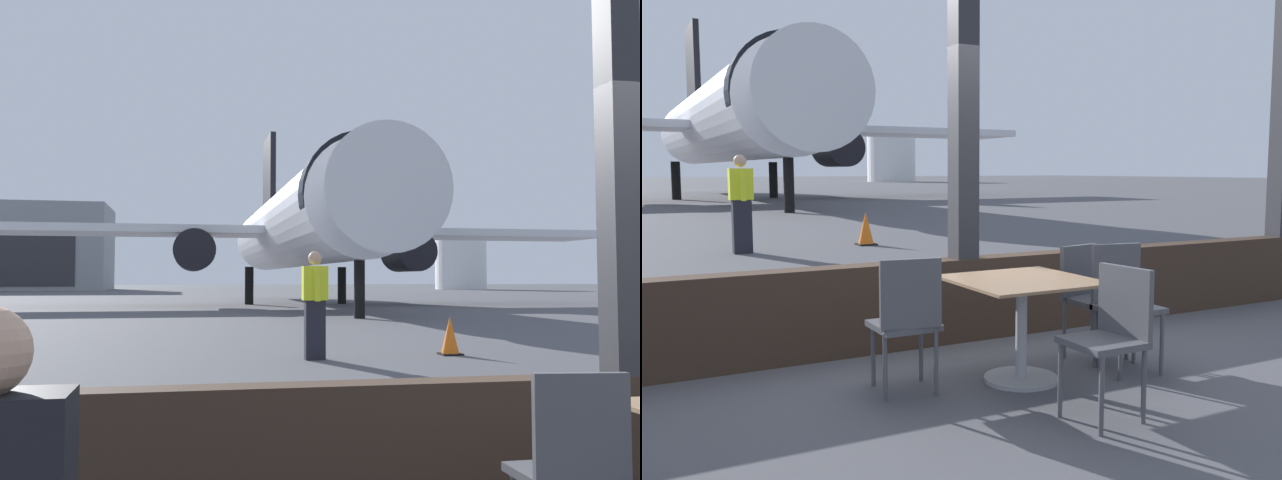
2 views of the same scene
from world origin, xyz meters
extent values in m
plane|color=#4C4C51|center=(0.00, 40.00, 0.00)|extent=(220.00, 220.00, 0.00)
cube|color=#38281E|center=(0.00, 0.00, 0.36)|extent=(8.41, 0.24, 0.71)
cube|color=#2D2D33|center=(0.00, 0.00, 1.78)|extent=(0.20, 0.20, 3.57)
cube|color=#2D2D33|center=(4.11, 0.00, 1.78)|extent=(0.20, 0.20, 3.57)
cube|color=#8C6B4C|center=(-0.20, -1.22, 0.71)|extent=(0.92, 0.92, 0.02)
cylinder|color=#9EA0A5|center=(-0.20, -1.22, 0.35)|extent=(0.08, 0.08, 0.70)
cylinder|color=#9EA0A5|center=(-0.20, -1.22, 0.01)|extent=(0.52, 0.52, 0.03)
cube|color=#4C4C51|center=(0.61, -1.40, 0.47)|extent=(0.40, 0.40, 0.04)
cube|color=#4C4C51|center=(0.64, -1.22, 0.70)|extent=(0.40, 0.10, 0.44)
cylinder|color=#4C4C51|center=(0.76, -1.60, 0.23)|extent=(0.03, 0.03, 0.47)
cylinder|color=#4C4C51|center=(0.42, -1.55, 0.23)|extent=(0.03, 0.03, 0.47)
cylinder|color=#4C4C51|center=(0.80, -1.26, 0.23)|extent=(0.03, 0.03, 0.47)
cylinder|color=#4C4C51|center=(0.47, -1.21, 0.23)|extent=(0.03, 0.03, 0.47)
cube|color=#4C4C51|center=(-0.20, -2.08, 0.47)|extent=(0.40, 0.40, 0.04)
cube|color=#4C4C51|center=(-0.02, -2.06, 0.70)|extent=(0.08, 0.40, 0.41)
cylinder|color=#4C4C51|center=(-0.35, -2.26, 0.23)|extent=(0.03, 0.03, 0.47)
cylinder|color=#4C4C51|center=(-0.38, -1.92, 0.23)|extent=(0.03, 0.03, 0.47)
cylinder|color=#4C4C51|center=(-0.01, -2.23, 0.23)|extent=(0.03, 0.03, 0.47)
cylinder|color=#4C4C51|center=(-0.04, -1.89, 0.23)|extent=(0.03, 0.03, 0.47)
cube|color=#4C4C51|center=(-1.01, -1.03, 0.45)|extent=(0.40, 0.40, 0.04)
cube|color=#4C4C51|center=(-1.03, -1.21, 0.69)|extent=(0.40, 0.09, 0.45)
cylinder|color=#4C4C51|center=(-1.15, -0.84, 0.22)|extent=(0.03, 0.03, 0.45)
cylinder|color=#4C4C51|center=(-0.82, -0.89, 0.22)|extent=(0.03, 0.03, 0.45)
cylinder|color=#4C4C51|center=(-1.20, -1.18, 0.22)|extent=(0.03, 0.03, 0.45)
cylinder|color=#4C4C51|center=(-0.86, -1.23, 0.22)|extent=(0.03, 0.03, 0.45)
cube|color=#4C4C51|center=(0.61, -1.03, 0.46)|extent=(0.40, 0.40, 0.04)
cube|color=#4C4C51|center=(0.57, -0.86, 0.68)|extent=(0.40, 0.12, 0.40)
cylinder|color=#4C4C51|center=(0.81, -1.17, 0.23)|extent=(0.03, 0.03, 0.46)
cylinder|color=#4C4C51|center=(0.48, -1.24, 0.23)|extent=(0.03, 0.03, 0.46)
cylinder|color=#4C4C51|center=(0.74, -0.83, 0.23)|extent=(0.03, 0.03, 0.46)
cylinder|color=#4C4C51|center=(0.41, -0.90, 0.23)|extent=(0.03, 0.03, 0.46)
cylinder|color=silver|center=(3.03, 31.04, 3.89)|extent=(3.99, 27.15, 3.99)
cone|color=silver|center=(3.03, 16.17, 3.89)|extent=(3.79, 2.60, 3.79)
cylinder|color=black|center=(3.03, 18.07, 4.04)|extent=(4.07, 0.90, 4.07)
cube|color=silver|center=(11.37, 30.44, 3.59)|extent=(14.69, 4.20, 0.36)
cylinder|color=black|center=(8.23, 29.04, 2.59)|extent=(1.90, 3.20, 1.90)
cube|color=black|center=(3.03, 43.12, 8.29)|extent=(0.36, 4.40, 5.20)
cylinder|color=black|center=(3.03, 18.37, 0.95)|extent=(0.36, 0.36, 1.90)
cylinder|color=black|center=(0.63, 31.44, 0.95)|extent=(0.44, 0.44, 1.90)
cylinder|color=black|center=(5.43, 31.44, 0.95)|extent=(0.44, 0.44, 1.90)
cube|color=black|center=(-0.55, 7.24, 0.47)|extent=(0.32, 0.20, 0.95)
cube|color=yellow|center=(-0.55, 7.24, 1.23)|extent=(0.40, 0.22, 0.55)
sphere|color=tan|center=(-0.55, 7.24, 1.63)|extent=(0.22, 0.22, 0.22)
cylinder|color=yellow|center=(-0.55, 7.48, 1.20)|extent=(0.09, 0.09, 0.52)
cylinder|color=yellow|center=(-0.55, 7.00, 1.20)|extent=(0.09, 0.09, 0.52)
cone|color=orange|center=(1.84, 7.48, 0.33)|extent=(0.32, 0.32, 0.66)
cube|color=black|center=(1.84, 7.48, 0.01)|extent=(0.36, 0.36, 0.03)
cylinder|color=white|center=(30.34, 75.80, 3.12)|extent=(6.13, 6.13, 6.24)
camera|label=1|loc=(-2.64, -3.85, 1.30)|focal=39.20mm
camera|label=2|loc=(-2.74, -5.09, 1.47)|focal=37.93mm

